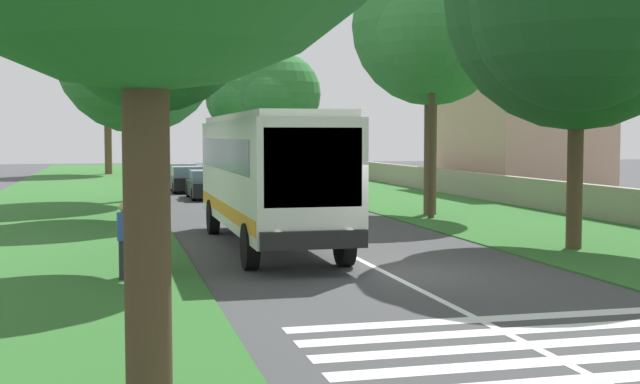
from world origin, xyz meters
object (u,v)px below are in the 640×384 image
roadside_building (518,132)px  roadside_tree_left_4 (133,55)px  coach_bus (268,171)px  roadside_tree_left_3 (147,13)px  roadside_tree_right_4 (236,100)px  pedestrian (125,240)px  roadside_tree_right_3 (277,96)px  roadside_tree_left_2 (124,20)px  roadside_tree_left_0 (104,65)px  trailing_car_2 (182,176)px  roadside_tree_right_2 (426,31)px  roadside_tree_right_0 (573,2)px  trailing_car_0 (207,185)px  trailing_car_1 (187,180)px  utility_pole (432,121)px

roadside_building → roadside_tree_left_4: bearing=119.1°
coach_bus → roadside_tree_left_3: 6.35m
roadside_tree_right_4 → pedestrian: bearing=169.7°
roadside_tree_right_3 → roadside_tree_left_2: bearing=150.3°
roadside_tree_right_3 → roadside_tree_right_4: bearing=-0.2°
roadside_building → roadside_tree_left_0: bearing=41.6°
trailing_car_2 → roadside_tree_right_2: (-20.96, -7.89, 6.56)m
roadside_tree_right_0 → pedestrian: roadside_tree_right_0 is taller
trailing_car_2 → roadside_tree_right_3: size_ratio=0.47×
trailing_car_0 → roadside_tree_left_3: (-22.34, 3.74, 5.22)m
trailing_car_1 → roadside_building: size_ratio=0.41×
roadside_tree_left_3 → roadside_tree_right_0: roadside_tree_right_0 is taller
roadside_building → coach_bus: bearing=138.3°
roadside_tree_left_0 → coach_bus: bearing=-174.1°
trailing_car_1 → roadside_tree_left_4: (-15.44, 3.24, 5.41)m
coach_bus → roadside_tree_left_4: size_ratio=1.21×
roadside_tree_right_4 → utility_pole: bearing=179.8°
roadside_tree_right_0 → roadside_tree_right_3: size_ratio=1.15×
roadside_tree_right_0 → roadside_tree_right_4: roadside_tree_right_0 is taller
roadside_tree_left_4 → roadside_tree_right_2: 11.30m
roadside_tree_right_0 → roadside_tree_right_4: bearing=0.2°
roadside_tree_left_0 → roadside_tree_right_2: (-38.59, -12.56, -1.56)m
utility_pole → trailing_car_2: bearing=18.4°
trailing_car_2 → roadside_tree_left_3: (-32.68, 3.32, 5.22)m
roadside_tree_left_2 → roadside_tree_right_4: roadside_tree_left_2 is taller
coach_bus → pedestrian: 6.38m
pedestrian → utility_pole: bearing=-45.7°
roadside_tree_right_2 → roadside_tree_right_4: (50.62, 0.21, -0.60)m
coach_bus → roadside_tree_left_2: bearing=11.6°
roadside_tree_left_0 → roadside_tree_right_0: roadside_tree_left_0 is taller
trailing_car_0 → roadside_tree_left_3: size_ratio=0.51×
coach_bus → roadside_tree_right_3: (37.07, -7.49, 3.88)m
coach_bus → pedestrian: bearing=140.2°
pedestrian → trailing_car_2: bearing=-6.6°
pedestrian → trailing_car_0: bearing=-10.4°
roadside_tree_right_2 → roadside_building: size_ratio=0.99×
roadside_tree_left_3 → roadside_tree_left_4: roadside_tree_left_4 is taller
coach_bus → roadside_tree_left_0: size_ratio=0.88×
roadside_tree_left_3 → roadside_tree_left_4: 12.24m
roadside_tree_right_3 → roadside_building: roadside_tree_right_3 is taller
trailing_car_2 → utility_pole: utility_pole is taller
trailing_car_0 → roadside_tree_left_0: size_ratio=0.34×
pedestrian → roadside_tree_left_3: bearing=-29.2°
roadside_tree_right_0 → roadside_tree_left_2: bearing=29.2°
roadside_tree_right_2 → roadside_tree_left_4: bearing=87.4°
roadside_tree_right_0 → pedestrian: size_ratio=6.22×
roadside_tree_right_0 → roadside_building: bearing=-24.2°
roadside_tree_left_3 → roadside_tree_right_3: bearing=-15.0°
roadside_tree_left_3 → utility_pole: bearing=-47.0°
roadside_tree_right_2 → trailing_car_2: bearing=20.6°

